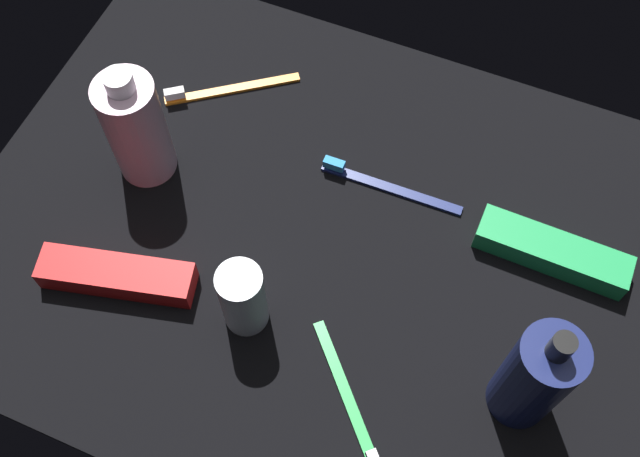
{
  "coord_description": "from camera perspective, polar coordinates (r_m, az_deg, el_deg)",
  "views": [
    {
      "loc": [
        -15.41,
        36.95,
        79.1
      ],
      "look_at": [
        0.0,
        0.0,
        3.0
      ],
      "focal_mm": 42.04,
      "sensor_mm": 36.0,
      "label": 1
    }
  ],
  "objects": [
    {
      "name": "ground_plane",
      "position": [
        0.89,
        0.0,
        -1.08
      ],
      "size": [
        84.0,
        64.0,
        1.2
      ],
      "primitive_type": "cube",
      "color": "black"
    },
    {
      "name": "lotion_bottle",
      "position": [
        0.77,
        16.05,
        -10.81
      ],
      "size": [
        6.51,
        6.51,
        18.3
      ],
      "color": "#161E50",
      "rests_on": "ground_plane"
    },
    {
      "name": "bodywash_bottle",
      "position": [
        0.9,
        -13.84,
        7.45
      ],
      "size": [
        7.06,
        7.06,
        17.04
      ],
      "color": "silver",
      "rests_on": "ground_plane"
    },
    {
      "name": "deodorant_stick",
      "position": [
        0.8,
        -5.89,
        -5.3
      ],
      "size": [
        4.98,
        4.98,
        10.22
      ],
      "primitive_type": "cylinder",
      "color": "silver",
      "rests_on": "ground_plane"
    },
    {
      "name": "toothbrush_navy",
      "position": [
        0.92,
        4.79,
        3.39
      ],
      "size": [
        18.02,
        1.59,
        2.1
      ],
      "color": "navy",
      "rests_on": "ground_plane"
    },
    {
      "name": "toothbrush_orange",
      "position": [
        1.01,
        -7.33,
        10.5
      ],
      "size": [
        15.3,
        11.51,
        2.1
      ],
      "color": "orange",
      "rests_on": "ground_plane"
    },
    {
      "name": "toothbrush_green",
      "position": [
        0.81,
        2.42,
        -13.37
      ],
      "size": [
        13.16,
        13.97,
        2.1
      ],
      "color": "green",
      "rests_on": "ground_plane"
    },
    {
      "name": "toothpaste_box_red",
      "position": [
        0.88,
        -15.19,
        -3.47
      ],
      "size": [
        18.14,
        8.52,
        3.2
      ],
      "primitive_type": "cube",
      "rotation": [
        0.0,
        0.0,
        0.24
      ],
      "color": "red",
      "rests_on": "ground_plane"
    },
    {
      "name": "toothpaste_box_green",
      "position": [
        0.9,
        17.25,
        -1.71
      ],
      "size": [
        17.66,
        4.64,
        3.2
      ],
      "primitive_type": "cube",
      "rotation": [
        0.0,
        0.0,
        -0.01
      ],
      "color": "green",
      "rests_on": "ground_plane"
    }
  ]
}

